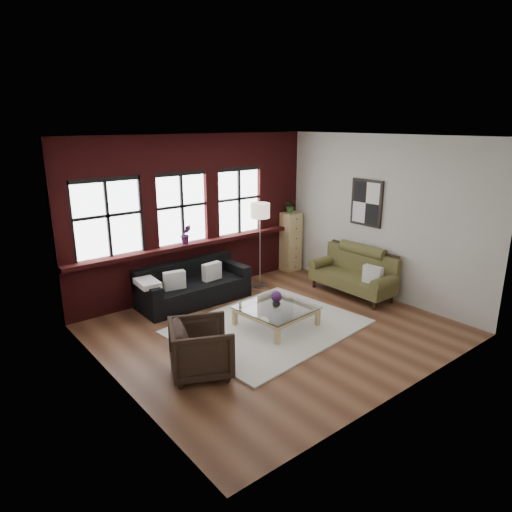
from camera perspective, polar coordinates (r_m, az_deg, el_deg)
floor at (r=7.94m, az=2.18°, el=-9.08°), size 5.50×5.50×0.00m
ceiling at (r=7.17m, az=2.47°, el=14.67°), size 5.50×5.50×0.00m
wall_back at (r=9.37m, az=-7.82°, el=5.11°), size 5.50×0.00×5.50m
wall_front at (r=5.83m, az=18.70°, el=-2.68°), size 5.50×0.00×5.50m
wall_left at (r=6.02m, az=-17.84°, el=-2.00°), size 0.00×5.00×5.00m
wall_right at (r=9.39m, az=15.11°, el=4.71°), size 0.00×5.00×5.00m
brick_backwall at (r=9.32m, az=-7.63°, el=5.05°), size 5.50×0.12×3.20m
sill_ledge at (r=9.37m, az=-7.21°, el=1.62°), size 5.50×0.30×0.08m
window_left at (r=8.53m, az=-18.09°, el=4.34°), size 1.38×0.10×1.50m
window_mid at (r=9.15m, az=-9.30°, el=5.73°), size 1.38×0.10×1.50m
window_right at (r=9.91m, az=-2.23°, el=6.74°), size 1.38×0.10×1.50m
wall_poster at (r=9.50m, az=13.66°, el=6.48°), size 0.05×0.74×0.94m
shag_rug at (r=7.98m, az=1.59°, el=-8.81°), size 3.25×2.67×0.03m
dark_sofa at (r=8.99m, az=-7.80°, el=-3.37°), size 2.18×0.88×0.79m
pillow_a at (r=8.63m, az=-10.15°, el=-3.00°), size 0.42×0.21×0.34m
pillow_b at (r=9.03m, az=-5.55°, el=-1.92°), size 0.41×0.18×0.34m
vintage_settee at (r=9.45m, az=11.94°, el=-1.99°), size 0.81×1.83×0.97m
pillow_settee at (r=9.04m, az=14.37°, el=-2.29°), size 0.17×0.39×0.34m
armchair at (r=6.53m, az=-6.87°, el=-11.39°), size 1.11×1.10×0.77m
coffee_table at (r=7.96m, az=2.54°, el=-7.60°), size 1.23×1.23×0.38m
vase at (r=7.86m, az=2.57°, el=-5.85°), size 0.17×0.17×0.15m
flowers at (r=7.81m, az=2.58°, el=-5.10°), size 0.19×0.19×0.19m
drawer_chest at (r=10.83m, az=4.21°, el=1.85°), size 0.43×0.43×1.39m
potted_plant_top at (r=10.65m, az=4.30°, el=6.28°), size 0.34×0.31×0.31m
floor_lamp at (r=9.55m, az=0.51°, el=1.68°), size 0.40×0.40×1.97m
sill_plant at (r=9.14m, az=-8.76°, el=2.70°), size 0.26×0.23×0.39m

